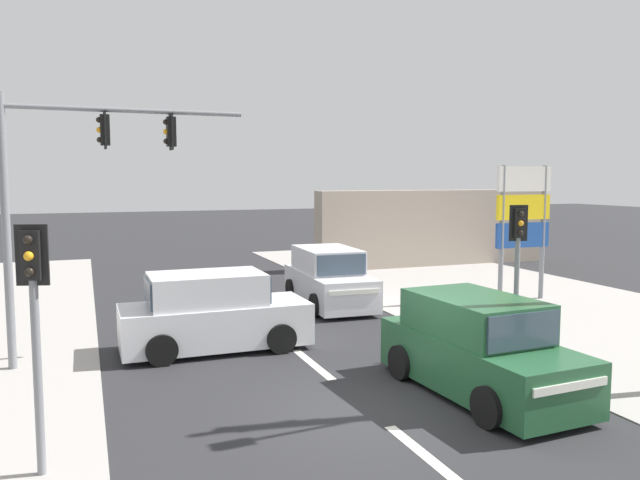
# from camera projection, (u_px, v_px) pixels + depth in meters

# --- Properties ---
(ground_plane) EXTENTS (140.00, 140.00, 0.00)m
(ground_plane) POSITION_uv_depth(u_px,v_px,m) (369.00, 410.00, 11.27)
(ground_plane) COLOR #28282B
(lane_dash_near) EXTENTS (0.20, 2.40, 0.01)m
(lane_dash_near) POSITION_uv_depth(u_px,v_px,m) (426.00, 456.00, 9.41)
(lane_dash_near) COLOR silver
(lane_dash_near) RESTS_ON ground
(lane_dash_mid) EXTENTS (0.20, 2.40, 0.01)m
(lane_dash_mid) POSITION_uv_depth(u_px,v_px,m) (313.00, 364.00, 14.06)
(lane_dash_mid) COLOR silver
(lane_dash_mid) RESTS_ON ground
(lane_dash_far) EXTENTS (0.20, 2.40, 0.01)m
(lane_dash_far) POSITION_uv_depth(u_px,v_px,m) (256.00, 318.00, 18.71)
(lane_dash_far) COLOR silver
(lane_dash_far) RESTS_ON ground
(traffic_signal_mast) EXTENTS (5.29, 0.47, 6.00)m
(traffic_signal_mast) POSITION_uv_depth(u_px,v_px,m) (69.00, 180.00, 13.74)
(traffic_signal_mast) COLOR slate
(traffic_signal_mast) RESTS_ON ground
(pedestal_signal_right_kerb) EXTENTS (0.44, 0.31, 3.56)m
(pedestal_signal_right_kerb) POSITION_uv_depth(u_px,v_px,m) (518.00, 254.00, 14.54)
(pedestal_signal_right_kerb) COLOR slate
(pedestal_signal_right_kerb) RESTS_ON ground
(pedestal_signal_left_kerb) EXTENTS (0.43, 0.31, 3.56)m
(pedestal_signal_left_kerb) POSITION_uv_depth(u_px,v_px,m) (34.00, 307.00, 8.55)
(pedestal_signal_left_kerb) COLOR slate
(pedestal_signal_left_kerb) RESTS_ON ground
(shopping_plaza_sign) EXTENTS (2.10, 0.16, 4.60)m
(shopping_plaza_sign) POSITION_uv_depth(u_px,v_px,m) (523.00, 214.00, 21.05)
(shopping_plaza_sign) COLOR slate
(shopping_plaza_sign) RESTS_ON ground
(shopfront_wall_far) EXTENTS (12.00, 1.00, 3.60)m
(shopfront_wall_far) POSITION_uv_depth(u_px,v_px,m) (435.00, 228.00, 29.85)
(shopfront_wall_far) COLOR #A39384
(shopfront_wall_far) RESTS_ON ground
(suv_oncoming_near) EXTENTS (4.54, 2.07, 1.90)m
(suv_oncoming_near) POSITION_uv_depth(u_px,v_px,m) (213.00, 314.00, 15.16)
(suv_oncoming_near) COLOR silver
(suv_oncoming_near) RESTS_ON ground
(suv_receding_far) EXTENTS (2.26, 4.63, 1.90)m
(suv_receding_far) POSITION_uv_depth(u_px,v_px,m) (478.00, 349.00, 12.07)
(suv_receding_far) COLOR #235633
(suv_receding_far) RESTS_ON ground
(suv_kerbside_parked) EXTENTS (2.23, 4.62, 1.90)m
(suv_kerbside_parked) POSITION_uv_depth(u_px,v_px,m) (329.00, 279.00, 20.38)
(suv_kerbside_parked) COLOR silver
(suv_kerbside_parked) RESTS_ON ground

